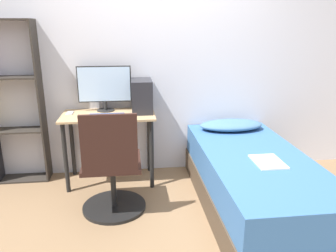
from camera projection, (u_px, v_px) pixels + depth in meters
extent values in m
plane|color=#846647|center=(166.00, 234.00, 2.74)|extent=(14.00, 14.00, 0.00)
cube|color=silver|center=(153.00, 65.00, 3.65)|extent=(8.00, 0.05, 2.50)
cube|color=tan|center=(108.00, 115.00, 3.47)|extent=(0.98, 0.53, 0.02)
cylinder|color=black|center=(66.00, 158.00, 3.33)|extent=(0.04, 0.04, 0.75)
cylinder|color=black|center=(152.00, 155.00, 3.43)|extent=(0.04, 0.04, 0.75)
cylinder|color=black|center=(72.00, 144.00, 3.73)|extent=(0.04, 0.04, 0.75)
cylinder|color=black|center=(149.00, 141.00, 3.83)|extent=(0.04, 0.04, 0.75)
cube|color=#2D2823|center=(42.00, 104.00, 3.50)|extent=(0.02, 0.23, 1.74)
cube|color=#2D2823|center=(19.00, 178.00, 3.71)|extent=(0.66, 0.23, 0.02)
cube|color=#2D2823|center=(12.00, 130.00, 3.54)|extent=(0.66, 0.23, 0.02)
cube|color=#2D2823|center=(4.00, 78.00, 3.37)|extent=(0.66, 0.23, 0.02)
cylinder|color=black|center=(114.00, 206.00, 3.12)|extent=(0.60, 0.60, 0.03)
cylinder|color=black|center=(113.00, 185.00, 3.06)|extent=(0.05, 0.05, 0.42)
cube|color=black|center=(112.00, 162.00, 2.99)|extent=(0.52, 0.52, 0.04)
cube|color=black|center=(109.00, 144.00, 2.68)|extent=(0.47, 0.04, 0.50)
cube|color=#4C3D2D|center=(252.00, 196.00, 3.09)|extent=(0.93, 2.03, 0.25)
cube|color=#38669E|center=(255.00, 170.00, 3.01)|extent=(0.90, 1.99, 0.30)
ellipsoid|color=teal|center=(231.00, 125.00, 3.67)|extent=(0.71, 0.36, 0.11)
cube|color=silver|center=(268.00, 162.00, 2.80)|extent=(0.24, 0.32, 0.01)
cylinder|color=black|center=(106.00, 110.00, 3.60)|extent=(0.19, 0.19, 0.01)
cylinder|color=black|center=(106.00, 105.00, 3.59)|extent=(0.04, 0.04, 0.10)
cube|color=black|center=(104.00, 84.00, 3.52)|extent=(0.57, 0.01, 0.39)
cube|color=#B2D1EF|center=(104.00, 84.00, 3.52)|extent=(0.55, 0.01, 0.37)
cube|color=#33477A|center=(107.00, 116.00, 3.36)|extent=(0.36, 0.15, 0.02)
cube|color=#232328|center=(142.00, 96.00, 3.51)|extent=(0.22, 0.36, 0.35)
ellipsoid|color=black|center=(129.00, 115.00, 3.38)|extent=(0.06, 0.09, 0.02)
cube|color=#B7B7BC|center=(70.00, 113.00, 3.48)|extent=(0.07, 0.14, 0.01)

